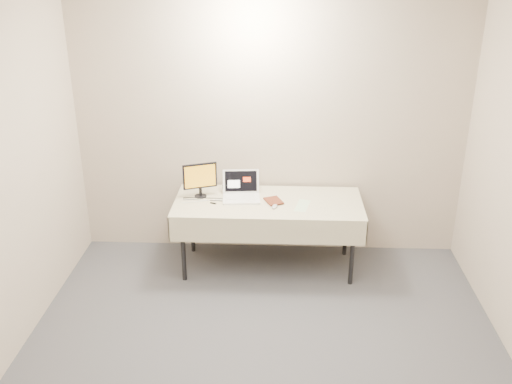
{
  "coord_description": "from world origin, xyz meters",
  "views": [
    {
      "loc": [
        0.11,
        -3.1,
        3.03
      ],
      "look_at": [
        -0.12,
        1.99,
        0.86
      ],
      "focal_mm": 40.0,
      "sensor_mm": 36.0,
      "label": 1
    }
  ],
  "objects_px": {
    "table": "(268,207)",
    "monitor": "(200,178)",
    "book": "(267,194)",
    "laptop": "(241,192)"
  },
  "relations": [
    {
      "from": "table",
      "to": "monitor",
      "type": "distance_m",
      "value": 0.74
    },
    {
      "from": "table",
      "to": "book",
      "type": "bearing_deg",
      "value": -111.41
    },
    {
      "from": "table",
      "to": "book",
      "type": "distance_m",
      "value": 0.17
    },
    {
      "from": "monitor",
      "to": "book",
      "type": "relative_size",
      "value": 1.78
    },
    {
      "from": "book",
      "to": "monitor",
      "type": "bearing_deg",
      "value": 146.11
    },
    {
      "from": "table",
      "to": "monitor",
      "type": "bearing_deg",
      "value": 172.7
    },
    {
      "from": "table",
      "to": "monitor",
      "type": "xyz_separation_m",
      "value": [
        -0.68,
        0.09,
        0.27
      ]
    },
    {
      "from": "table",
      "to": "laptop",
      "type": "distance_m",
      "value": 0.32
    },
    {
      "from": "laptop",
      "to": "book",
      "type": "distance_m",
      "value": 0.3
    },
    {
      "from": "laptop",
      "to": "table",
      "type": "bearing_deg",
      "value": -24.27
    }
  ]
}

